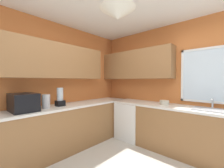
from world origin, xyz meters
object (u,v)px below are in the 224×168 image
object	(u,v)px
bowl	(164,103)
kettle	(46,101)
dishwasher	(131,120)
blender_appliance	(60,98)
sink_assembly	(211,109)
microwave	(23,102)

from	to	relation	value
bowl	kettle	bearing A→B (deg)	-128.54
dishwasher	blender_appliance	world-z (taller)	blender_appliance
dishwasher	sink_assembly	bearing A→B (deg)	1.33
microwave	kettle	distance (m)	0.35
kettle	bowl	bearing A→B (deg)	51.46
blender_appliance	sink_assembly	bearing A→B (deg)	34.19
bowl	blender_appliance	size ratio (longest dim) A/B	0.52
dishwasher	bowl	bearing A→B (deg)	2.15
kettle	sink_assembly	world-z (taller)	kettle
blender_appliance	microwave	bearing A→B (deg)	-90.00
sink_assembly	blender_appliance	world-z (taller)	blender_appliance
dishwasher	microwave	xyz separation A→B (m)	(-0.66, -2.13, 0.62)
dishwasher	microwave	bearing A→B (deg)	-107.24
microwave	blender_appliance	world-z (taller)	blender_appliance
kettle	bowl	xyz separation A→B (m)	(1.44, 1.81, -0.08)
sink_assembly	blender_appliance	bearing A→B (deg)	-145.81
kettle	blender_appliance	world-z (taller)	blender_appliance
dishwasher	bowl	xyz separation A→B (m)	(0.80, 0.03, 0.52)
microwave	blender_appliance	bearing A→B (deg)	90.00
dishwasher	kettle	xyz separation A→B (m)	(-0.64, -1.78, 0.60)
microwave	bowl	xyz separation A→B (m)	(1.46, 2.16, -0.10)
microwave	bowl	world-z (taller)	microwave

